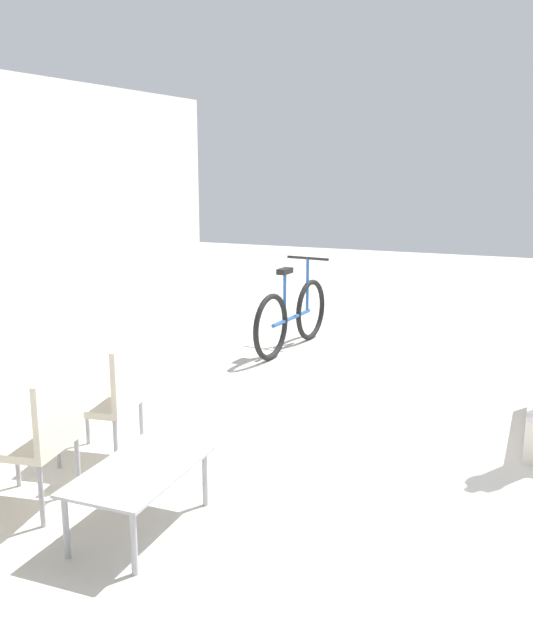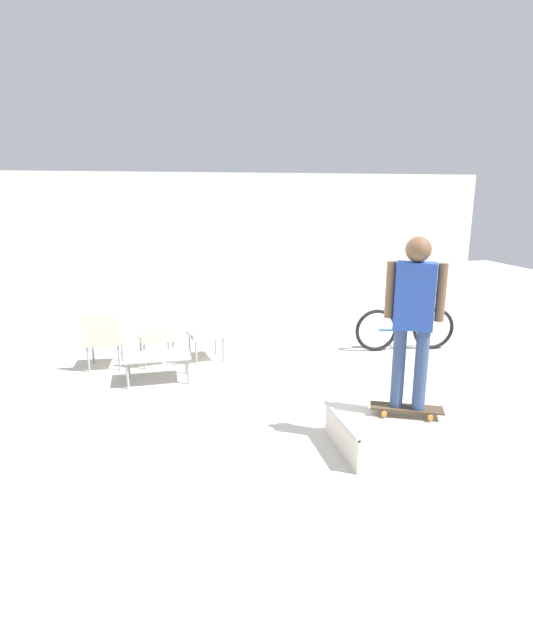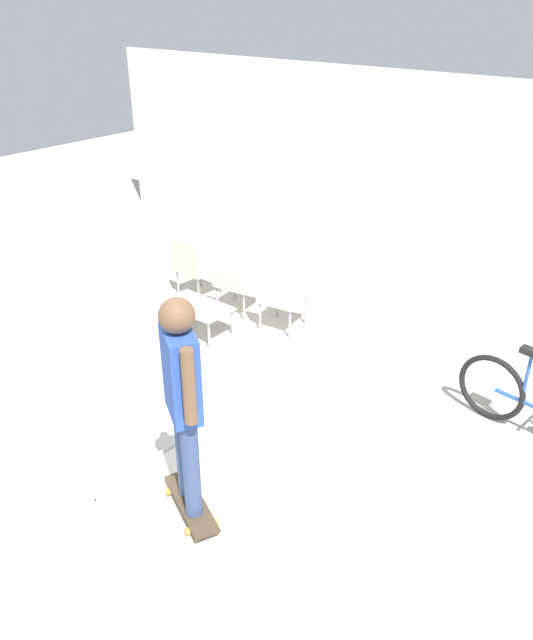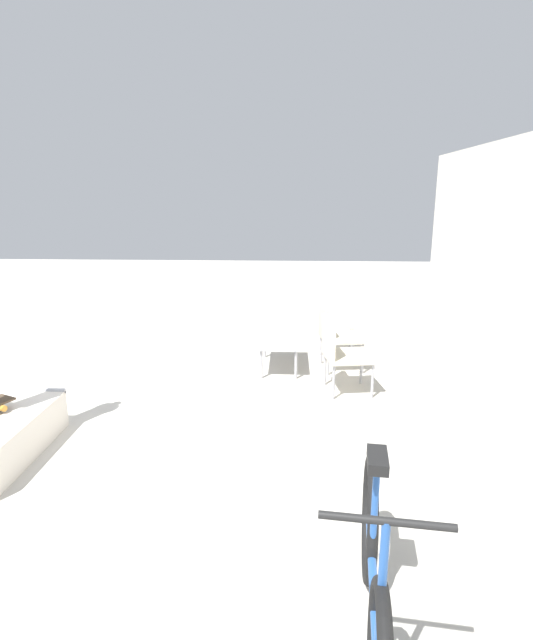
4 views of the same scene
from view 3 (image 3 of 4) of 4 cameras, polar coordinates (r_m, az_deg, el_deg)
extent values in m
plane|color=#B7B2A8|center=(6.73, -8.38, -8.42)|extent=(24.00, 24.00, 0.00)
cube|color=white|center=(9.50, 12.48, 12.34)|extent=(12.00, 0.06, 3.00)
cube|color=silver|center=(5.29, -6.69, -17.82)|extent=(1.31, 0.90, 0.36)
cylinder|color=#B7B7BC|center=(5.55, -11.66, -13.19)|extent=(0.05, 0.90, 0.05)
cube|color=#473828|center=(5.06, -6.91, -16.26)|extent=(0.75, 0.49, 0.02)
cylinder|color=gold|center=(4.95, -4.64, -17.87)|extent=(0.06, 0.05, 0.05)
cylinder|color=gold|center=(4.91, -7.26, -18.64)|extent=(0.06, 0.05, 0.05)
cylinder|color=gold|center=(5.27, -6.55, -14.61)|extent=(0.06, 0.05, 0.05)
cylinder|color=gold|center=(5.22, -9.00, -15.28)|extent=(0.06, 0.05, 0.05)
cylinder|color=#384C7A|center=(4.85, -7.52, -11.76)|extent=(0.13, 0.13, 0.84)
cylinder|color=#384C7A|center=(4.69, -6.90, -13.39)|extent=(0.13, 0.13, 0.84)
cube|color=#2D51B7|center=(4.32, -7.80, -4.95)|extent=(0.43, 0.37, 0.67)
cylinder|color=brown|center=(4.50, -8.52, -2.84)|extent=(0.09, 0.09, 0.57)
cylinder|color=brown|center=(4.10, -7.10, -6.09)|extent=(0.09, 0.09, 0.57)
sphere|color=brown|center=(4.09, -8.21, 0.41)|extent=(0.25, 0.25, 0.25)
cube|color=#9E9EA3|center=(8.03, -6.37, 1.29)|extent=(0.92, 0.53, 0.02)
cylinder|color=#9E9EA3|center=(8.26, -9.36, 0.39)|extent=(0.04, 0.04, 0.37)
cylinder|color=#9E9EA3|center=(7.73, -5.28, -1.40)|extent=(0.04, 0.04, 0.37)
cylinder|color=#9E9EA3|center=(8.52, -7.24, 1.42)|extent=(0.04, 0.04, 0.37)
cylinder|color=#9E9EA3|center=(8.00, -3.15, -0.24)|extent=(0.04, 0.04, 0.37)
cylinder|color=#99999E|center=(9.10, -4.19, 3.50)|extent=(0.03, 0.03, 0.40)
cylinder|color=#99999E|center=(9.40, -6.06, 4.24)|extent=(0.03, 0.03, 0.40)
cylinder|color=#99999E|center=(8.83, -6.24, 2.62)|extent=(0.03, 0.03, 0.40)
cylinder|color=#99999E|center=(9.14, -8.10, 3.40)|extent=(0.03, 0.03, 0.40)
cube|color=beige|center=(9.02, -6.22, 4.75)|extent=(0.54, 0.54, 0.05)
cube|color=beige|center=(8.79, -7.46, 5.70)|extent=(0.52, 0.06, 0.42)
cylinder|color=#99999E|center=(8.68, -0.50, 2.33)|extent=(0.03, 0.03, 0.40)
cylinder|color=#99999E|center=(8.90, -2.91, 2.96)|extent=(0.03, 0.03, 0.40)
cylinder|color=#99999E|center=(8.35, -2.08, 1.21)|extent=(0.03, 0.03, 0.40)
cylinder|color=#99999E|center=(8.58, -4.55, 1.89)|extent=(0.03, 0.03, 0.40)
cube|color=beige|center=(8.53, -2.54, 3.47)|extent=(0.59, 0.59, 0.05)
cube|color=beige|center=(8.25, -3.50, 4.37)|extent=(0.52, 0.11, 0.42)
cylinder|color=#99999E|center=(8.26, 3.62, 0.85)|extent=(0.03, 0.03, 0.40)
cylinder|color=#99999E|center=(8.45, 0.98, 1.55)|extent=(0.03, 0.03, 0.40)
cylinder|color=#99999E|center=(7.92, 2.13, -0.40)|extent=(0.03, 0.03, 0.40)
cylinder|color=#99999E|center=(8.11, -0.58, 0.36)|extent=(0.03, 0.03, 0.40)
cube|color=beige|center=(8.08, 1.56, 2.02)|extent=(0.59, 0.59, 0.05)
cube|color=beige|center=(7.79, 0.70, 2.93)|extent=(0.52, 0.12, 0.42)
torus|color=black|center=(6.80, 19.85, -5.84)|extent=(0.73, 0.14, 0.72)
cylinder|color=#2856A3|center=(6.56, 22.67, -4.96)|extent=(0.04, 0.04, 0.53)
cube|color=black|center=(6.42, 23.15, -2.74)|extent=(0.23, 0.12, 0.06)
camera|label=1|loc=(9.13, -32.09, 12.33)|focal=40.00mm
camera|label=2|loc=(5.74, -66.77, -3.33)|focal=28.00mm
camera|label=4|loc=(5.45, 46.94, -0.11)|focal=28.00mm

